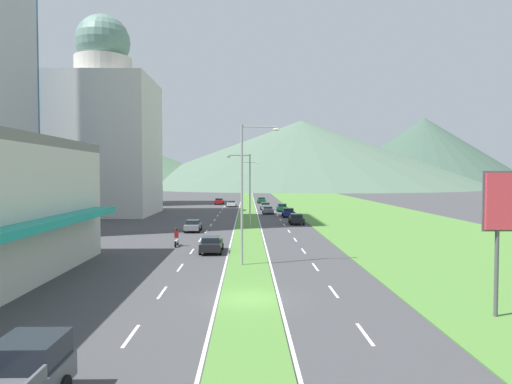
{
  "coord_description": "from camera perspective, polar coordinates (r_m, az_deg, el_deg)",
  "views": [
    {
      "loc": [
        -0.05,
        -25.06,
        6.99
      ],
      "look_at": [
        1.34,
        46.65,
        4.24
      ],
      "focal_mm": 31.76,
      "sensor_mm": 36.0,
      "label": 1
    }
  ],
  "objects": [
    {
      "name": "lane_dash_left_8",
      "position": [
        63.26,
        -5.7,
        -4.15
      ],
      "size": [
        0.16,
        2.8,
        0.01
      ],
      "primitive_type": "cube",
      "color": "silver",
      "rests_on": "ground_plane"
    },
    {
      "name": "lane_dash_left_12",
      "position": [
        91.87,
        -4.26,
        -2.17
      ],
      "size": [
        0.16,
        2.8,
        0.01
      ],
      "primitive_type": "cube",
      "color": "silver",
      "rests_on": "ground_plane"
    },
    {
      "name": "car_9",
      "position": [
        111.87,
        0.7,
        -1.01
      ],
      "size": [
        2.04,
        4.53,
        1.4
      ],
      "rotation": [
        0.0,
        0.0,
        -1.57
      ],
      "color": "#0C5128",
      "rests_on": "ground_plane"
    },
    {
      "name": "lane_dash_left_10",
      "position": [
        77.55,
        -4.84,
        -2.98
      ],
      "size": [
        0.16,
        2.8,
        0.01
      ],
      "primitive_type": "cube",
      "color": "silver",
      "rests_on": "ground_plane"
    },
    {
      "name": "lane_dash_left_13",
      "position": [
        99.05,
        -4.03,
        -1.85
      ],
      "size": [
        0.16,
        2.8,
        0.01
      ],
      "primitive_type": "cube",
      "color": "silver",
      "rests_on": "ground_plane"
    },
    {
      "name": "lane_dash_left_2",
      "position": [
        21.28,
        -15.46,
        -17.04
      ],
      "size": [
        0.16,
        2.8,
        0.01
      ],
      "primitive_type": "cube",
      "color": "silver",
      "rests_on": "ground_plane"
    },
    {
      "name": "lane_dash_left_7",
      "position": [
        56.13,
        -6.29,
        -4.96
      ],
      "size": [
        0.16,
        2.8,
        0.01
      ],
      "primitive_type": "cube",
      "color": "silver",
      "rests_on": "ground_plane"
    },
    {
      "name": "car_2",
      "position": [
        98.53,
        -3.11,
        -1.45
      ],
      "size": [
        2.01,
        4.41,
        1.38
      ],
      "rotation": [
        0.0,
        0.0,
        1.57
      ],
      "color": "silver",
      "rests_on": "ground_plane"
    },
    {
      "name": "lane_dash_right_6",
      "position": [
        49.04,
        4.96,
        -6.0
      ],
      "size": [
        0.16,
        2.8,
        0.01
      ],
      "primitive_type": "cube",
      "color": "silver",
      "rests_on": "ground_plane"
    },
    {
      "name": "lane_dash_left_3",
      "position": [
        28.02,
        -11.73,
        -12.28
      ],
      "size": [
        0.16,
        2.8,
        0.01
      ],
      "primitive_type": "cube",
      "color": "silver",
      "rests_on": "ground_plane"
    },
    {
      "name": "street_lamp_mid",
      "position": [
        58.81,
        -1.09,
        0.78
      ],
      "size": [
        3.11,
        0.33,
        9.64
      ],
      "color": "#99999E",
      "rests_on": "ground_plane"
    },
    {
      "name": "car_6",
      "position": [
        107.12,
        -4.66,
        -1.15
      ],
      "size": [
        2.0,
        4.79,
        1.45
      ],
      "rotation": [
        0.0,
        0.0,
        1.57
      ],
      "color": "maroon",
      "rests_on": "ground_plane"
    },
    {
      "name": "car_3",
      "position": [
        75.17,
        4.1,
        -2.57
      ],
      "size": [
        1.99,
        4.38,
        1.46
      ],
      "rotation": [
        0.0,
        0.0,
        -1.57
      ],
      "color": "navy",
      "rests_on": "ground_plane"
    },
    {
      "name": "car_1",
      "position": [
        86.55,
        3.31,
        -1.95
      ],
      "size": [
        1.94,
        4.23,
        1.46
      ],
      "rotation": [
        0.0,
        0.0,
        -1.57
      ],
      "color": "#0C5128",
      "rests_on": "ground_plane"
    },
    {
      "name": "grass_verge_right",
      "position": [
        87.81,
        12.51,
        -2.4
      ],
      "size": [
        24.0,
        240.0,
        0.06
      ],
      "primitive_type": "cube",
      "color": "#518438",
      "rests_on": "ground_plane"
    },
    {
      "name": "lane_dash_right_7",
      "position": [
        56.14,
        4.18,
        -4.96
      ],
      "size": [
        0.16,
        2.8,
        0.01
      ],
      "primitive_type": "cube",
      "color": "silver",
      "rests_on": "ground_plane"
    },
    {
      "name": "lane_dash_left_5",
      "position": [
        41.96,
        -8.07,
        -7.41
      ],
      "size": [
        0.16,
        2.8,
        0.01
      ],
      "primitive_type": "cube",
      "color": "silver",
      "rests_on": "ground_plane"
    },
    {
      "name": "edge_line_median_left",
      "position": [
        85.36,
        -2.25,
        -2.5
      ],
      "size": [
        0.16,
        240.0,
        0.01
      ],
      "primitive_type": "cube",
      "color": "silver",
      "rests_on": "ground_plane"
    },
    {
      "name": "lane_dash_right_10",
      "position": [
        77.55,
        2.71,
        -2.97
      ],
      "size": [
        0.16,
        2.8,
        0.01
      ],
      "primitive_type": "cube",
      "color": "silver",
      "rests_on": "ground_plane"
    },
    {
      "name": "lane_dash_right_2",
      "position": [
        21.31,
        13.54,
        -17.0
      ],
      "size": [
        0.16,
        2.8,
        0.01
      ],
      "primitive_type": "cube",
      "color": "silver",
      "rests_on": "ground_plane"
    },
    {
      "name": "car_7",
      "position": [
        64.39,
        5.11,
        -3.38
      ],
      "size": [
        1.99,
        4.1,
        1.46
      ],
      "rotation": [
        0.0,
        0.0,
        -1.57
      ],
      "color": "black",
      "rests_on": "ground_plane"
    },
    {
      "name": "motorcycle_rider",
      "position": [
        45.01,
        -9.98,
        -5.81
      ],
      "size": [
        0.36,
        2.0,
        1.8
      ],
      "rotation": [
        0.0,
        0.0,
        1.57
      ],
      "color": "black",
      "rests_on": "ground_plane"
    },
    {
      "name": "lane_dash_right_4",
      "position": [
        34.96,
        7.49,
        -9.35
      ],
      "size": [
        0.16,
        2.8,
        0.01
      ],
      "primitive_type": "cube",
      "color": "silver",
      "rests_on": "ground_plane"
    },
    {
      "name": "car_4",
      "position": [
        80.98,
        1.49,
        -2.26
      ],
      "size": [
        1.95,
        4.26,
        1.33
      ],
      "rotation": [
        0.0,
        0.0,
        -1.57
      ],
      "color": "slate",
      "rests_on": "ground_plane"
    },
    {
      "name": "domed_building",
      "position": [
        84.02,
        -18.57,
        6.98
      ],
      "size": [
        17.06,
        17.06,
        34.63
      ],
      "color": "silver",
      "rests_on": "ground_plane"
    },
    {
      "name": "lane_dash_right_9",
      "position": [
        70.4,
        3.1,
        -3.5
      ],
      "size": [
        0.16,
        2.8,
        0.01
      ],
      "primitive_type": "cube",
      "color": "silver",
      "rests_on": "ground_plane"
    },
    {
      "name": "lane_dash_right_13",
      "position": [
        99.05,
        1.88,
        -1.85
      ],
      "size": [
        0.16,
        2.8,
        0.01
      ],
      "primitive_type": "cube",
      "color": "silver",
      "rests_on": "ground_plane"
    },
    {
      "name": "lane_dash_left_6",
      "position": [
        49.03,
        -7.05,
        -6.01
      ],
      "size": [
        0.16,
        2.8,
        0.01
      ],
      "primitive_type": "cube",
      "color": "silver",
      "rests_on": "ground_plane"
    },
    {
      "name": "grass_median",
      "position": [
        85.34,
        -1.07,
        -2.48
      ],
      "size": [
        3.2,
        240.0,
        0.06
      ],
      "primitive_type": "cube",
      "color": "#518438",
      "rests_on": "ground_plane"
    },
    {
      "name": "car_0",
      "position": [
        90.81,
        1.18,
        -1.75
      ],
      "size": [
        2.01,
        4.71,
        1.44
      ],
      "rotation": [
        0.0,
        0.0,
        -1.57
      ],
      "color": "slate",
      "rests_on": "ground_plane"
    },
    {
      "name": "car_5",
      "position": [
        56.28,
        -7.94,
        -4.2
      ],
      "size": [
        1.92,
        4.09,
        1.44
      ],
      "rotation": [
        0.0,
        0.0,
        1.57
      ],
      "color": "slate",
      "rests_on": "ground_plane"
    },
    {
      "name": "midrise_colored",
      "position": [
        111.1,
        -16.87,
        5.83
      ],
      "size": [
        14.73,
        14.73,
        28.41
      ],
      "primitive_type": "cube",
      "color": "beige",
      "rests_on": "ground_plane"
    },
    {
      "name": "lane_dash_right_11",
      "position": [
        84.71,
        2.38,
        -2.53
      ],
      "size": [
        0.16,
        2.8,
        0.01
      ],
      "primitive_type": "cube",
      "color": "silver",
      "rests_on": "ground_plane"
    },
    {
      "name": "street_lamp_near",
      "position": [
        34.6,
        -1.33,
        0.77
      ],
      "size": [
        3.01,
        0.39,
        10.8
      ],
      "color": "#99999E",
      "rests_on": "ground_plane"
    },
    {
      "name": "lane_dash_left_11",
      "position": [
        84.71,
        -4.53,
        -2.54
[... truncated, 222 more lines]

